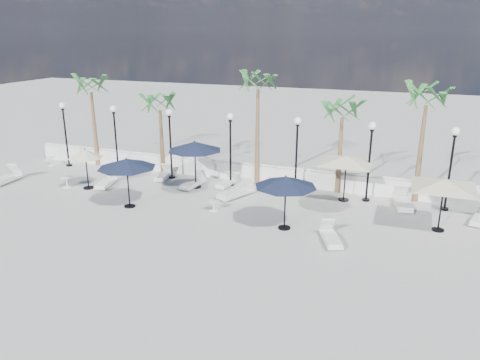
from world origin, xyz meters
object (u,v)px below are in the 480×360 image
(lounger_2, at_px, (226,182))
(parasol_navy_mid, at_px, (195,146))
(parasol_navy_right, at_px, (286,182))
(parasol_cream_sq_a, at_px, (445,180))
(parasol_navy_left, at_px, (127,164))
(lounger_1, at_px, (106,182))
(lounger_8, at_px, (403,202))
(lounger_5, at_px, (193,183))
(parasol_cream_small, at_px, (85,154))
(lounger_4, at_px, (163,175))
(parasol_cream_sq_b, at_px, (347,156))
(lounger_6, at_px, (331,237))
(lounger_3, at_px, (236,192))
(lounger_0, at_px, (5,178))

(lounger_2, xyz_separation_m, parasol_navy_mid, (-1.42, -0.72, 2.00))
(parasol_navy_right, xyz_separation_m, parasol_cream_sq_a, (5.98, 1.98, 0.16))
(parasol_navy_left, bearing_deg, parasol_navy_mid, 65.10)
(lounger_1, bearing_deg, parasol_navy_mid, 5.29)
(lounger_8, bearing_deg, parasol_navy_right, -146.19)
(lounger_2, relative_size, parasol_navy_left, 0.62)
(lounger_5, bearing_deg, parasol_navy_mid, -4.27)
(lounger_2, xyz_separation_m, parasol_cream_small, (-6.59, -2.80, 1.63))
(parasol_cream_small, bearing_deg, lounger_4, 44.51)
(parasol_cream_sq_b, bearing_deg, parasol_navy_mid, -174.65)
(lounger_6, xyz_separation_m, lounger_8, (2.48, 4.94, 0.04))
(lounger_6, bearing_deg, lounger_4, 131.52)
(lounger_5, xyz_separation_m, parasol_navy_right, (5.88, -3.59, 1.79))
(parasol_cream_sq_a, relative_size, parasol_cream_sq_b, 1.01)
(lounger_4, height_order, parasol_navy_left, parasol_navy_left)
(parasol_navy_left, bearing_deg, lounger_3, 35.53)
(parasol_navy_left, bearing_deg, lounger_8, 20.05)
(lounger_4, xyz_separation_m, lounger_6, (10.07, -4.94, 0.01))
(lounger_8, height_order, parasol_cream_sq_a, parasol_cream_sq_a)
(parasol_navy_right, height_order, parasol_cream_sq_a, parasol_cream_sq_a)
(lounger_4, bearing_deg, parasol_navy_left, -91.94)
(lounger_1, bearing_deg, lounger_3, -5.91)
(parasol_navy_right, xyz_separation_m, parasol_cream_small, (-10.89, 1.48, -0.19))
(lounger_5, bearing_deg, lounger_1, -153.89)
(lounger_0, height_order, lounger_3, lounger_3)
(parasol_navy_right, bearing_deg, lounger_0, 177.67)
(parasol_cream_sq_b, xyz_separation_m, parasol_cream_small, (-12.70, -2.78, -0.36))
(parasol_navy_mid, relative_size, parasol_cream_sq_b, 0.59)
(parasol_navy_left, bearing_deg, lounger_2, 54.44)
(lounger_8, height_order, parasol_cream_small, parasol_cream_small)
(lounger_1, distance_m, lounger_8, 14.90)
(lounger_0, xyz_separation_m, lounger_2, (11.34, 3.64, -0.06))
(lounger_1, distance_m, lounger_4, 3.09)
(parasol_navy_right, distance_m, parasol_cream_sq_a, 6.30)
(parasol_cream_sq_b, bearing_deg, lounger_3, -165.10)
(lounger_2, height_order, parasol_cream_sq_a, parasol_cream_sq_a)
(parasol_cream_small, bearing_deg, lounger_5, 22.82)
(parasol_navy_mid, bearing_deg, parasol_cream_sq_a, -7.67)
(lounger_0, distance_m, parasol_cream_sq_a, 21.75)
(lounger_3, xyz_separation_m, lounger_4, (-4.82, 1.36, -0.05))
(parasol_navy_left, relative_size, parasol_navy_right, 1.04)
(parasol_cream_small, bearing_deg, lounger_3, 10.66)
(lounger_1, bearing_deg, parasol_cream_sq_b, -2.42)
(parasol_cream_sq_a, bearing_deg, lounger_6, -146.23)
(lounger_6, distance_m, parasol_cream_small, 13.19)
(parasol_navy_mid, bearing_deg, parasol_cream_sq_b, 5.35)
(parasol_navy_mid, bearing_deg, parasol_cream_small, -158.10)
(lounger_1, xyz_separation_m, lounger_4, (2.19, 2.18, -0.02))
(lounger_6, bearing_deg, parasol_navy_right, 139.56)
(lounger_3, distance_m, parasol_navy_left, 5.45)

